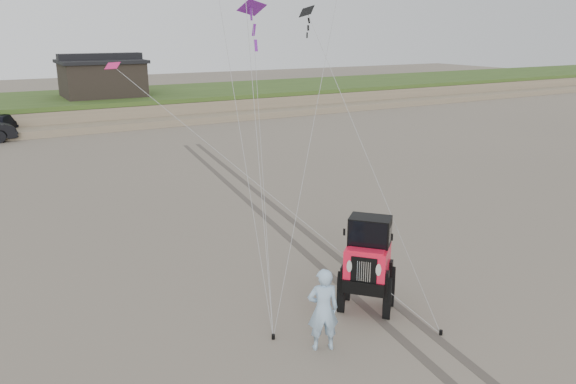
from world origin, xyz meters
TOP-DOWN VIEW (x-y plane):
  - ground at (0.00, 0.00)m, footprint 160.00×160.00m
  - dune_ridge at (0.00, 37.50)m, footprint 160.00×14.25m
  - cabin at (2.00, 37.00)m, footprint 6.40×5.40m
  - jeep at (0.47, 0.44)m, footprint 5.37×5.20m
  - man at (-1.48, -0.53)m, footprint 0.82×0.68m
  - stake_main at (-2.25, 0.35)m, footprint 0.08×0.08m
  - stake_aux at (1.25, -1.43)m, footprint 0.08×0.08m
  - tire_tracks at (2.00, 8.00)m, footprint 5.22×29.74m

SIDE VIEW (x-z plane):
  - ground at x=0.00m, z-range 0.00..0.00m
  - tire_tracks at x=2.00m, z-range 0.00..0.01m
  - stake_main at x=-2.25m, z-range 0.00..0.12m
  - stake_aux at x=1.25m, z-range 0.00..0.12m
  - dune_ridge at x=0.00m, z-range -0.04..1.68m
  - man at x=-1.48m, z-range 0.00..1.93m
  - jeep at x=0.47m, z-range 0.00..1.95m
  - cabin at x=2.00m, z-range 1.56..4.91m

